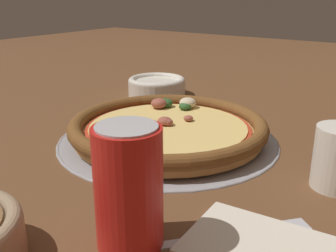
{
  "coord_description": "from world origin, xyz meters",
  "views": [
    {
      "loc": [
        -0.35,
        0.5,
        0.24
      ],
      "look_at": [
        0.0,
        0.0,
        0.03
      ],
      "focal_mm": 42.0,
      "sensor_mm": 36.0,
      "label": 1
    }
  ],
  "objects_px": {
    "pizza_tray": "(168,139)",
    "pizza": "(168,127)",
    "napkin": "(269,248)",
    "bowl_near": "(157,86)",
    "fork": "(246,232)",
    "beverage_can": "(129,188)"
  },
  "relations": [
    {
      "from": "pizza_tray",
      "to": "napkin",
      "type": "relative_size",
      "value": 2.18
    },
    {
      "from": "pizza_tray",
      "to": "fork",
      "type": "height_order",
      "value": "pizza_tray"
    },
    {
      "from": "pizza_tray",
      "to": "bowl_near",
      "type": "xyz_separation_m",
      "value": [
        0.19,
        -0.23,
        0.02
      ]
    },
    {
      "from": "fork",
      "to": "beverage_can",
      "type": "height_order",
      "value": "beverage_can"
    },
    {
      "from": "fork",
      "to": "napkin",
      "type": "bearing_deg",
      "value": -73.27
    },
    {
      "from": "pizza",
      "to": "pizza_tray",
      "type": "bearing_deg",
      "value": 120.82
    },
    {
      "from": "pizza_tray",
      "to": "fork",
      "type": "bearing_deg",
      "value": 142.12
    },
    {
      "from": "pizza_tray",
      "to": "fork",
      "type": "xyz_separation_m",
      "value": [
        -0.22,
        0.17,
        -0.0
      ]
    },
    {
      "from": "bowl_near",
      "to": "napkin",
      "type": "relative_size",
      "value": 0.81
    },
    {
      "from": "bowl_near",
      "to": "beverage_can",
      "type": "height_order",
      "value": "beverage_can"
    },
    {
      "from": "pizza_tray",
      "to": "napkin",
      "type": "distance_m",
      "value": 0.31
    },
    {
      "from": "pizza_tray",
      "to": "napkin",
      "type": "xyz_separation_m",
      "value": [
        -0.25,
        0.18,
        0.0
      ]
    },
    {
      "from": "napkin",
      "to": "pizza_tray",
      "type": "bearing_deg",
      "value": -36.45
    },
    {
      "from": "pizza_tray",
      "to": "pizza",
      "type": "bearing_deg",
      "value": -59.18
    },
    {
      "from": "napkin",
      "to": "fork",
      "type": "xyz_separation_m",
      "value": [
        0.03,
        -0.01,
        -0.0
      ]
    },
    {
      "from": "bowl_near",
      "to": "beverage_can",
      "type": "xyz_separation_m",
      "value": [
        -0.33,
        0.48,
        0.04
      ]
    },
    {
      "from": "beverage_can",
      "to": "bowl_near",
      "type": "bearing_deg",
      "value": -55.82
    },
    {
      "from": "pizza",
      "to": "beverage_can",
      "type": "height_order",
      "value": "beverage_can"
    },
    {
      "from": "pizza",
      "to": "fork",
      "type": "xyz_separation_m",
      "value": [
        -0.22,
        0.17,
        -0.02
      ]
    },
    {
      "from": "pizza_tray",
      "to": "pizza",
      "type": "relative_size",
      "value": 1.11
    },
    {
      "from": "pizza",
      "to": "beverage_can",
      "type": "bearing_deg",
      "value": 117.72
    },
    {
      "from": "pizza",
      "to": "beverage_can",
      "type": "relative_size",
      "value": 2.64
    }
  ]
}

